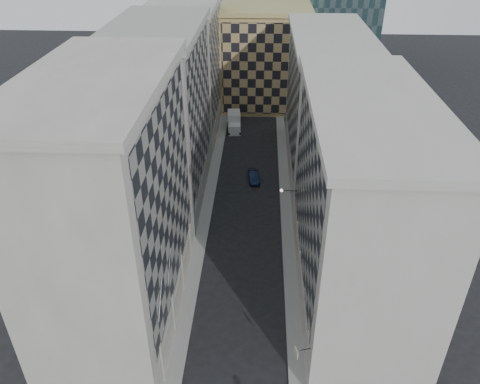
% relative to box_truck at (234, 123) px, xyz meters
% --- Properties ---
extents(sidewalk_west, '(1.50, 100.00, 0.15)m').
position_rel_box_truck_xyz_m(sidewalk_west, '(-2.11, -25.01, -1.22)').
color(sidewalk_west, gray).
rests_on(sidewalk_west, ground).
extents(sidewalk_east, '(1.50, 100.00, 0.15)m').
position_rel_box_truck_xyz_m(sidewalk_east, '(8.39, -25.01, -1.22)').
color(sidewalk_east, gray).
rests_on(sidewalk_east, ground).
extents(bldg_left_a, '(10.80, 22.80, 23.70)m').
position_rel_box_truck_xyz_m(bldg_left_a, '(-7.74, -44.01, 10.52)').
color(bldg_left_a, gray).
rests_on(bldg_left_a, ground).
extents(bldg_left_b, '(10.80, 22.80, 22.70)m').
position_rel_box_truck_xyz_m(bldg_left_b, '(-7.74, -22.01, 10.03)').
color(bldg_left_b, gray).
rests_on(bldg_left_b, ground).
extents(bldg_left_c, '(10.80, 22.80, 21.70)m').
position_rel_box_truck_xyz_m(bldg_left_c, '(-7.74, -0.01, 9.53)').
color(bldg_left_c, gray).
rests_on(bldg_left_c, ground).
extents(bldg_right_a, '(10.80, 26.80, 20.70)m').
position_rel_box_truck_xyz_m(bldg_right_a, '(14.02, -40.01, 9.02)').
color(bldg_right_a, '#AAA59C').
rests_on(bldg_right_a, ground).
extents(bldg_right_b, '(10.80, 28.80, 19.70)m').
position_rel_box_truck_xyz_m(bldg_right_b, '(14.03, -13.01, 8.55)').
color(bldg_right_b, '#AAA59C').
rests_on(bldg_right_b, ground).
extents(tan_block, '(16.80, 14.80, 18.80)m').
position_rel_box_truck_xyz_m(tan_block, '(5.14, 12.88, 8.14)').
color(tan_block, tan).
rests_on(tan_block, ground).
extents(flagpoles_left, '(0.10, 6.33, 2.33)m').
position_rel_box_truck_xyz_m(flagpoles_left, '(-2.76, -49.01, 6.70)').
color(flagpoles_left, gray).
rests_on(flagpoles_left, ground).
extents(bracket_lamp, '(1.98, 0.36, 0.36)m').
position_rel_box_truck_xyz_m(bracket_lamp, '(7.52, -31.01, 4.90)').
color(bracket_lamp, black).
rests_on(bracket_lamp, ground).
extents(box_truck, '(2.67, 5.61, 2.99)m').
position_rel_box_truck_xyz_m(box_truck, '(0.00, 0.00, 0.00)').
color(box_truck, silver).
rests_on(box_truck, ground).
extents(dark_car, '(1.93, 4.16, 1.32)m').
position_rel_box_truck_xyz_m(dark_car, '(3.91, -18.19, -0.64)').
color(dark_car, '#0F1A38').
rests_on(dark_car, ground).
extents(shop_sign, '(1.26, 0.74, 0.84)m').
position_rel_box_truck_xyz_m(shop_sign, '(8.10, -52.01, 2.53)').
color(shop_sign, black).
rests_on(shop_sign, ground).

